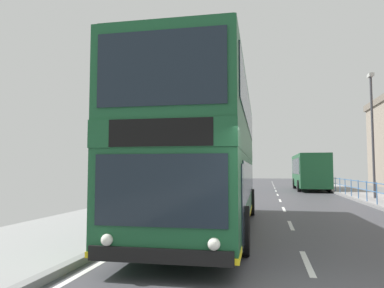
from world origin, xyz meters
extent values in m
cube|color=silver|center=(0.00, 2.60, 0.00)|extent=(0.12, 2.00, 0.00)
cube|color=silver|center=(0.00, 7.40, 0.00)|extent=(0.12, 2.00, 0.00)
cube|color=silver|center=(0.00, 12.20, 0.00)|extent=(0.12, 2.00, 0.00)
cube|color=silver|center=(0.00, 17.00, 0.00)|extent=(0.12, 2.00, 0.00)
cube|color=silver|center=(0.00, 21.80, 0.00)|extent=(0.12, 2.00, 0.00)
cube|color=silver|center=(0.00, 26.60, 0.00)|extent=(0.12, 2.00, 0.00)
cube|color=silver|center=(0.00, 31.40, 0.00)|extent=(0.12, 2.00, 0.00)
cube|color=silver|center=(0.00, 36.20, 0.00)|extent=(0.12, 2.00, 0.00)
cube|color=silver|center=(0.00, 41.00, 0.00)|extent=(0.12, 2.00, 0.00)
cube|color=silver|center=(0.00, 45.80, 0.00)|extent=(0.12, 2.00, 0.00)
cube|color=silver|center=(0.00, 50.60, 0.00)|extent=(0.12, 2.00, 0.00)
cube|color=gray|center=(-4.30, 0.00, 0.07)|extent=(0.20, 140.00, 0.14)
cube|color=#19512D|center=(-2.54, 6.17, 1.27)|extent=(2.71, 10.92, 1.83)
cube|color=#19512D|center=(-2.54, 6.17, 2.42)|extent=(2.73, 10.98, 0.48)
cube|color=#19512D|center=(-2.54, 6.17, 3.50)|extent=(2.71, 10.92, 1.67)
cube|color=#154527|center=(-2.54, 6.17, 4.38)|extent=(2.63, 10.59, 0.08)
cube|color=#19232D|center=(-2.44, 0.72, 1.49)|extent=(2.22, 0.07, 1.17)
cube|color=black|center=(-2.44, 0.72, 2.42)|extent=(1.76, 0.06, 0.46)
cube|color=#19232D|center=(-2.44, 0.72, 3.50)|extent=(2.22, 0.07, 1.27)
cube|color=black|center=(-2.44, 0.72, 0.45)|extent=(2.39, 0.12, 0.24)
cube|color=yellow|center=(-2.54, 6.17, 0.41)|extent=(2.74, 10.98, 0.10)
cube|color=#19232D|center=(-1.28, 6.47, 1.52)|extent=(0.17, 8.48, 0.95)
cube|color=#19232D|center=(-1.27, 6.20, 3.58)|extent=(0.20, 9.79, 1.00)
cube|color=#19232D|center=(-3.82, 6.42, 1.52)|extent=(0.17, 8.48, 0.95)
cube|color=#19232D|center=(-3.81, 6.15, 3.58)|extent=(0.20, 9.79, 1.00)
sphere|color=white|center=(-1.56, 0.72, 0.67)|extent=(0.20, 0.20, 0.20)
sphere|color=white|center=(-3.32, 0.69, 0.67)|extent=(0.20, 0.20, 0.20)
cube|color=#19232D|center=(-1.20, 2.11, 1.14)|extent=(0.04, 0.90, 1.58)
cylinder|color=black|center=(-1.27, 2.96, 0.52)|extent=(0.32, 1.05, 1.04)
cylinder|color=black|center=(-3.69, 2.91, 0.52)|extent=(0.32, 1.05, 1.04)
cylinder|color=black|center=(-1.40, 9.73, 0.52)|extent=(0.32, 1.05, 1.04)
cylinder|color=black|center=(-3.81, 9.69, 0.52)|extent=(0.32, 1.05, 1.04)
cube|color=#19512D|center=(3.00, 28.46, 1.72)|extent=(2.44, 9.04, 2.80)
cube|color=#19232D|center=(1.78, 28.46, 2.11)|extent=(0.04, 7.68, 1.34)
cube|color=#19232D|center=(4.22, 28.46, 2.11)|extent=(0.04, 7.68, 1.34)
cube|color=#19232D|center=(3.02, 32.99, 2.00)|extent=(2.07, 0.04, 1.68)
cylinder|color=black|center=(1.85, 30.98, 0.48)|extent=(0.28, 0.96, 0.96)
cylinder|color=black|center=(4.17, 30.97, 0.48)|extent=(0.28, 0.96, 0.96)
cylinder|color=black|center=(1.84, 25.74, 0.48)|extent=(0.28, 0.96, 0.96)
cylinder|color=black|center=(4.15, 25.74, 0.48)|extent=(0.28, 0.96, 0.96)
cylinder|color=#386BA8|center=(4.45, 13.99, 0.67)|extent=(0.05, 0.05, 1.07)
cylinder|color=#386BA8|center=(4.45, 15.77, 0.67)|extent=(0.05, 0.05, 1.07)
cylinder|color=#386BA8|center=(4.45, 17.55, 0.67)|extent=(0.05, 0.05, 1.07)
cylinder|color=#386BA8|center=(4.45, 19.33, 0.67)|extent=(0.05, 0.05, 1.07)
cylinder|color=#386BA8|center=(4.45, 21.11, 0.67)|extent=(0.05, 0.05, 1.07)
cylinder|color=#386BA8|center=(4.45, 22.89, 0.67)|extent=(0.05, 0.05, 1.07)
cylinder|color=#386BA8|center=(4.45, 24.67, 0.67)|extent=(0.05, 0.05, 1.07)
cylinder|color=#386BA8|center=(4.45, 26.45, 0.67)|extent=(0.05, 0.05, 1.07)
cylinder|color=#386BA8|center=(4.45, 28.23, 0.67)|extent=(0.05, 0.05, 1.07)
cylinder|color=#386BA8|center=(4.45, 13.10, 1.15)|extent=(0.04, 30.25, 0.04)
cylinder|color=#386BA8|center=(4.45, 13.10, 0.73)|extent=(0.04, 30.25, 0.04)
cylinder|color=#38383D|center=(5.51, 18.23, 3.77)|extent=(0.14, 0.14, 7.26)
cube|color=#B2B2AD|center=(5.51, 18.23, 7.52)|extent=(0.28, 0.60, 0.20)
camera|label=1|loc=(-0.75, -4.84, 1.82)|focal=33.45mm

